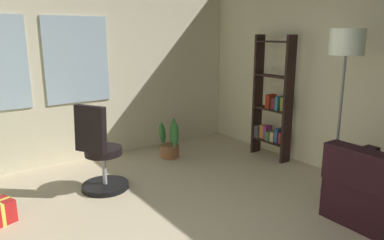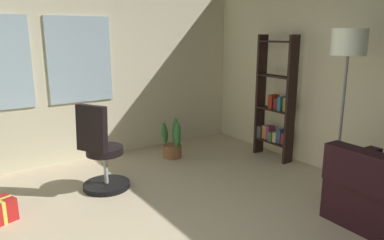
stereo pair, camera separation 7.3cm
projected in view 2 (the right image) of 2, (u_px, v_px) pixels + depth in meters
wall_back_with_windows at (69, 69)px, 5.10m from camera, size 5.45×0.12×2.68m
office_chair at (101, 157)px, 4.28m from camera, size 0.59×0.57×1.06m
bookshelf at (275, 106)px, 5.34m from camera, size 0.18×0.64×1.83m
floor_lamp at (348, 54)px, 3.88m from camera, size 0.37×0.37×1.89m
potted_plant at (172, 143)px, 5.49m from camera, size 0.32×0.42×0.59m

